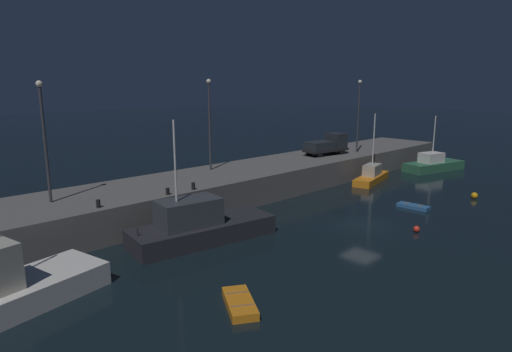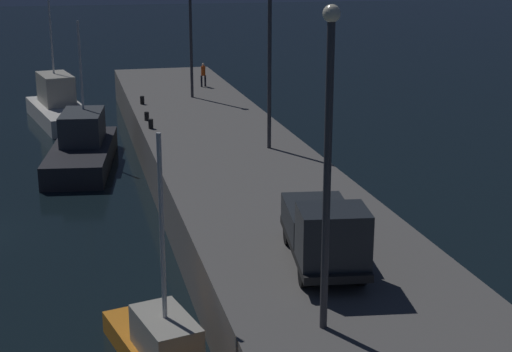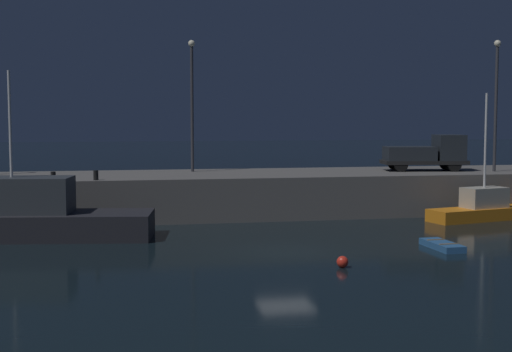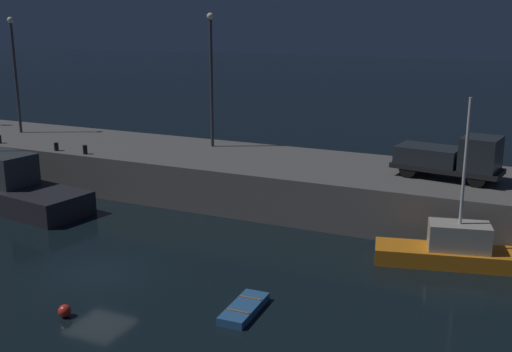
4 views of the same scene
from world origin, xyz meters
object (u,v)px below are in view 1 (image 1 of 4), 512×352
(mooring_buoy_mid, at_px, (474,196))
(bollard_east, at_px, (98,204))
(utility_truck, at_px, (327,145))
(bollard_central, at_px, (193,186))
(fishing_boat_orange, at_px, (433,164))
(fishing_trawler_red, at_px, (199,226))
(fishing_boat_blue, at_px, (372,176))
(lamp_post_central, at_px, (359,111))
(bollard_west, at_px, (168,191))
(lamp_post_east, at_px, (210,118))
(mooring_buoy_near, at_px, (417,229))
(dinghy_orange_near, at_px, (413,206))
(lamp_post_west, at_px, (44,133))
(rowboat_white_mid, at_px, (240,303))

(mooring_buoy_mid, bearing_deg, bollard_east, 157.01)
(utility_truck, relative_size, bollard_east, 10.61)
(mooring_buoy_mid, bearing_deg, bollard_central, 151.13)
(fishing_boat_orange, bearing_deg, utility_truck, 150.18)
(fishing_trawler_red, relative_size, fishing_boat_blue, 1.39)
(lamp_post_central, relative_size, bollard_west, 16.54)
(lamp_post_east, bearing_deg, mooring_buoy_near, -77.53)
(bollard_east, bearing_deg, lamp_post_east, 21.03)
(fishing_boat_blue, height_order, mooring_buoy_near, fishing_boat_blue)
(lamp_post_central, height_order, bollard_central, lamp_post_central)
(fishing_boat_blue, bearing_deg, dinghy_orange_near, -128.73)
(lamp_post_west, xyz_separation_m, bollard_east, (1.76, -3.64, -4.54))
(fishing_trawler_red, relative_size, bollard_east, 19.28)
(bollard_central, bearing_deg, bollard_west, 179.85)
(lamp_post_west, height_order, lamp_post_central, lamp_post_central)
(dinghy_orange_near, height_order, bollard_central, bollard_central)
(fishing_boat_orange, height_order, mooring_buoy_mid, fishing_boat_orange)
(rowboat_white_mid, bearing_deg, bollard_central, 62.81)
(fishing_trawler_red, bearing_deg, bollard_west, 88.82)
(fishing_boat_blue, relative_size, mooring_buoy_near, 15.76)
(utility_truck, height_order, bollard_east, utility_truck)
(fishing_boat_orange, height_order, utility_truck, fishing_boat_orange)
(rowboat_white_mid, height_order, bollard_central, bollard_central)
(bollard_east, bearing_deg, lamp_post_central, 2.79)
(fishing_trawler_red, height_order, fishing_boat_blue, fishing_trawler_red)
(fishing_boat_blue, height_order, lamp_post_central, lamp_post_central)
(lamp_post_west, bearing_deg, rowboat_white_mid, -80.21)
(bollard_east, bearing_deg, bollard_west, -2.68)
(bollard_central, bearing_deg, lamp_post_central, 4.17)
(dinghy_orange_near, bearing_deg, rowboat_white_mid, -174.17)
(mooring_buoy_mid, bearing_deg, fishing_boat_blue, 93.20)
(fishing_boat_blue, height_order, bollard_east, fishing_boat_blue)
(mooring_buoy_near, distance_m, mooring_buoy_mid, 13.02)
(mooring_buoy_near, bearing_deg, fishing_trawler_red, 142.86)
(fishing_boat_blue, height_order, mooring_buoy_mid, fishing_boat_blue)
(mooring_buoy_mid, distance_m, lamp_post_east, 26.04)
(mooring_buoy_near, relative_size, bollard_west, 0.93)
(mooring_buoy_near, height_order, bollard_central, bollard_central)
(bollard_west, bearing_deg, utility_truck, 7.69)
(fishing_trawler_red, xyz_separation_m, fishing_boat_orange, (36.29, -0.03, -0.32))
(lamp_post_central, relative_size, bollard_central, 15.31)
(fishing_trawler_red, distance_m, mooring_buoy_near, 15.77)
(lamp_post_east, relative_size, bollard_east, 15.69)
(bollard_west, distance_m, bollard_central, 2.32)
(lamp_post_east, distance_m, bollard_central, 9.34)
(fishing_boat_orange, distance_m, rowboat_white_mid, 41.26)
(rowboat_white_mid, bearing_deg, lamp_post_west, 99.79)
(fishing_boat_orange, bearing_deg, lamp_post_central, 145.55)
(utility_truck, bearing_deg, fishing_trawler_red, -163.38)
(utility_truck, relative_size, bollard_west, 11.17)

